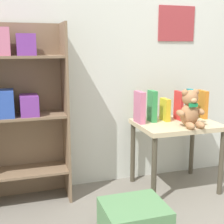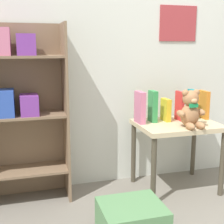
# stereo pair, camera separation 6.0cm
# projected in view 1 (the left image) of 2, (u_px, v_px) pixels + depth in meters

# --- Properties ---
(wall_back) EXTENTS (4.80, 0.07, 2.50)m
(wall_back) POSITION_uv_depth(u_px,v_px,m) (137.00, 35.00, 2.60)
(wall_back) COLOR silver
(wall_back) RESTS_ON ground_plane
(bookshelf_side) EXTENTS (0.71, 0.29, 1.33)m
(bookshelf_side) POSITION_uv_depth(u_px,v_px,m) (17.00, 103.00, 2.26)
(bookshelf_side) COLOR #7F664C
(bookshelf_side) RESTS_ON ground_plane
(display_table) EXTENTS (0.64, 0.49, 0.56)m
(display_table) POSITION_uv_depth(u_px,v_px,m) (176.00, 132.00, 2.52)
(display_table) COLOR beige
(display_table) RESTS_ON ground_plane
(teddy_bear) EXTENTS (0.22, 0.20, 0.29)m
(teddy_bear) POSITION_uv_depth(u_px,v_px,m) (190.00, 110.00, 2.36)
(teddy_bear) COLOR #A8754C
(teddy_bear) RESTS_ON display_table
(book_standing_pink) EXTENTS (0.05, 0.14, 0.25)m
(book_standing_pink) POSITION_uv_depth(u_px,v_px,m) (140.00, 107.00, 2.47)
(book_standing_pink) COLOR #D17093
(book_standing_pink) RESTS_ON display_table
(book_standing_green) EXTENTS (0.04, 0.11, 0.25)m
(book_standing_green) POSITION_uv_depth(u_px,v_px,m) (152.00, 106.00, 2.52)
(book_standing_green) COLOR #33934C
(book_standing_green) RESTS_ON display_table
(book_standing_yellow) EXTENTS (0.04, 0.13, 0.18)m
(book_standing_yellow) POSITION_uv_depth(u_px,v_px,m) (165.00, 110.00, 2.56)
(book_standing_yellow) COLOR gold
(book_standing_yellow) RESTS_ON display_table
(book_standing_red) EXTENTS (0.03, 0.12, 0.24)m
(book_standing_red) POSITION_uv_depth(u_px,v_px,m) (178.00, 106.00, 2.58)
(book_standing_red) COLOR red
(book_standing_red) RESTS_ON display_table
(book_standing_teal) EXTENTS (0.05, 0.10, 0.25)m
(book_standing_teal) POSITION_uv_depth(u_px,v_px,m) (191.00, 104.00, 2.61)
(book_standing_teal) COLOR teal
(book_standing_teal) RESTS_ON display_table
(book_standing_orange) EXTENTS (0.03, 0.14, 0.24)m
(book_standing_orange) POSITION_uv_depth(u_px,v_px,m) (202.00, 104.00, 2.65)
(book_standing_orange) COLOR orange
(book_standing_orange) RESTS_ON display_table
(storage_bin) EXTENTS (0.39, 0.34, 0.22)m
(storage_bin) POSITION_uv_depth(u_px,v_px,m) (134.00, 221.00, 1.91)
(storage_bin) COLOR #568956
(storage_bin) RESTS_ON ground_plane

